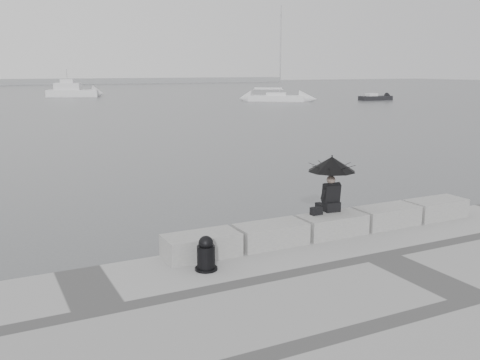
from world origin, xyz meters
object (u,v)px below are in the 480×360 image
mooring_bollard (206,256)px  seated_person (332,171)px  small_motorboat (375,98)px  motor_cruiser (73,91)px  sailboat_right (276,97)px

mooring_bollard → seated_person: bearing=16.0°
small_motorboat → motor_cruiser: bearing=146.1°
seated_person → sailboat_right: bearing=67.3°
sailboat_right → seated_person: bearing=-83.4°
motor_cruiser → small_motorboat: size_ratio=1.69×
seated_person → sailboat_right: 62.55m
mooring_bollard → motor_cruiser: bearing=82.1°
seated_person → mooring_bollard: 4.12m
motor_cruiser → mooring_bollard: bearing=-77.1°
small_motorboat → mooring_bollard: bearing=-128.7°
motor_cruiser → small_motorboat: bearing=-17.7°
seated_person → sailboat_right: (30.59, 54.55, -1.48)m
sailboat_right → motor_cruiser: bearing=168.2°
mooring_bollard → sailboat_right: sailboat_right is taller
mooring_bollard → small_motorboat: mooring_bollard is taller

